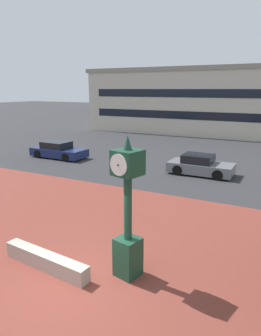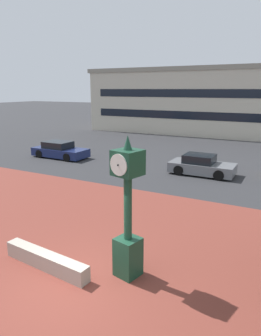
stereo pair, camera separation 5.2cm
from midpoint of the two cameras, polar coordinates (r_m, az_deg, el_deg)
ground_plane at (r=9.44m, az=-11.25°, el=-20.43°), size 200.00×200.00×0.00m
plaza_brick_paving at (r=11.00m, az=-3.70°, el=-14.73°), size 44.00×12.51×0.01m
planter_wall at (r=10.23m, az=-15.42°, el=-16.09°), size 3.22×0.69×0.50m
street_clock at (r=8.85m, az=-0.67°, el=-8.78°), size 0.84×0.87×4.15m
car_street_near at (r=20.38m, az=12.57°, el=0.43°), size 4.06×1.97×1.28m
car_street_mid at (r=25.46m, az=-13.15°, el=3.15°), size 4.56×2.02×1.28m
civic_building at (r=40.80m, az=15.66°, el=11.78°), size 31.48×11.23×7.79m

